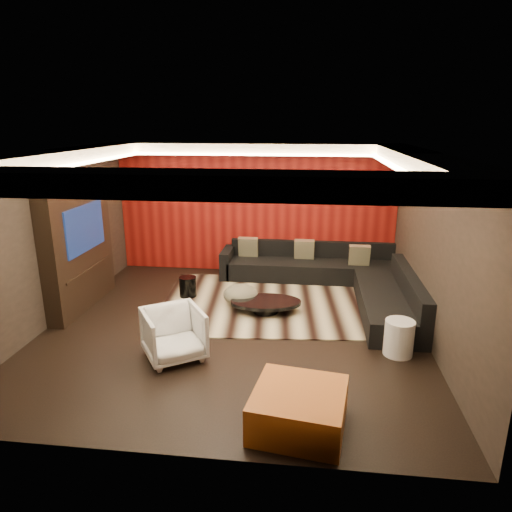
# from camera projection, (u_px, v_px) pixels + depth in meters

# --- Properties ---
(floor) EXTENTS (6.00, 6.00, 0.02)m
(floor) POSITION_uv_depth(u_px,v_px,m) (233.00, 328.00, 7.44)
(floor) COLOR black
(floor) RESTS_ON ground
(ceiling) EXTENTS (6.00, 6.00, 0.02)m
(ceiling) POSITION_uv_depth(u_px,v_px,m) (231.00, 151.00, 6.63)
(ceiling) COLOR silver
(ceiling) RESTS_ON ground
(wall_back) EXTENTS (6.00, 0.02, 2.80)m
(wall_back) POSITION_uv_depth(u_px,v_px,m) (255.00, 209.00, 9.90)
(wall_back) COLOR black
(wall_back) RESTS_ON ground
(wall_left) EXTENTS (0.02, 6.00, 2.80)m
(wall_left) POSITION_uv_depth(u_px,v_px,m) (49.00, 239.00, 7.38)
(wall_left) COLOR black
(wall_left) RESTS_ON ground
(wall_right) EXTENTS (0.02, 6.00, 2.80)m
(wall_right) POSITION_uv_depth(u_px,v_px,m) (434.00, 251.00, 6.69)
(wall_right) COLOR black
(wall_right) RESTS_ON ground
(red_feature_wall) EXTENTS (5.98, 0.05, 2.78)m
(red_feature_wall) POSITION_uv_depth(u_px,v_px,m) (255.00, 209.00, 9.86)
(red_feature_wall) COLOR #6B0C0A
(red_feature_wall) RESTS_ON ground
(soffit_back) EXTENTS (6.00, 0.60, 0.22)m
(soffit_back) POSITION_uv_depth(u_px,v_px,m) (254.00, 149.00, 9.24)
(soffit_back) COLOR silver
(soffit_back) RESTS_ON ground
(soffit_front) EXTENTS (6.00, 0.60, 0.22)m
(soffit_front) POSITION_uv_depth(u_px,v_px,m) (180.00, 184.00, 4.10)
(soffit_front) COLOR silver
(soffit_front) RESTS_ON ground
(soffit_left) EXTENTS (0.60, 4.80, 0.22)m
(soffit_left) POSITION_uv_depth(u_px,v_px,m) (57.00, 158.00, 6.97)
(soffit_left) COLOR silver
(soffit_left) RESTS_ON ground
(soffit_right) EXTENTS (0.60, 4.80, 0.22)m
(soffit_right) POSITION_uv_depth(u_px,v_px,m) (421.00, 161.00, 6.36)
(soffit_right) COLOR silver
(soffit_right) RESTS_ON ground
(cove_back) EXTENTS (4.80, 0.08, 0.04)m
(cove_back) POSITION_uv_depth(u_px,v_px,m) (251.00, 155.00, 8.94)
(cove_back) COLOR #FFD899
(cove_back) RESTS_ON ground
(cove_front) EXTENTS (4.80, 0.08, 0.04)m
(cove_front) POSITION_uv_depth(u_px,v_px,m) (190.00, 188.00, 4.45)
(cove_front) COLOR #FFD899
(cove_front) RESTS_ON ground
(cove_left) EXTENTS (0.08, 4.80, 0.04)m
(cove_left) POSITION_uv_depth(u_px,v_px,m) (79.00, 164.00, 6.96)
(cove_left) COLOR #FFD899
(cove_left) RESTS_ON ground
(cove_right) EXTENTS (0.08, 4.80, 0.04)m
(cove_right) POSITION_uv_depth(u_px,v_px,m) (396.00, 168.00, 6.42)
(cove_right) COLOR #FFD899
(cove_right) RESTS_ON ground
(tv_surround) EXTENTS (0.30, 2.00, 2.20)m
(tv_surround) POSITION_uv_depth(u_px,v_px,m) (78.00, 247.00, 8.01)
(tv_surround) COLOR black
(tv_surround) RESTS_ON ground
(tv_screen) EXTENTS (0.04, 1.30, 0.80)m
(tv_screen) POSITION_uv_depth(u_px,v_px,m) (85.00, 228.00, 7.90)
(tv_screen) COLOR black
(tv_screen) RESTS_ON ground
(tv_shelf) EXTENTS (0.04, 1.60, 0.04)m
(tv_shelf) POSITION_uv_depth(u_px,v_px,m) (89.00, 269.00, 8.11)
(tv_shelf) COLOR black
(tv_shelf) RESTS_ON ground
(rug) EXTENTS (4.23, 3.32, 0.02)m
(rug) POSITION_uv_depth(u_px,v_px,m) (272.00, 302.00, 8.45)
(rug) COLOR #BBAE89
(rug) RESTS_ON floor
(coffee_table) EXTENTS (1.35, 1.35, 0.21)m
(coffee_table) POSITION_uv_depth(u_px,v_px,m) (266.00, 306.00, 7.97)
(coffee_table) COLOR black
(coffee_table) RESTS_ON rug
(drum_stool) EXTENTS (0.43, 0.43, 0.38)m
(drum_stool) POSITION_uv_depth(u_px,v_px,m) (188.00, 287.00, 8.66)
(drum_stool) COLOR black
(drum_stool) RESTS_ON rug
(striped_pouf) EXTENTS (0.70, 0.70, 0.35)m
(striped_pouf) POSITION_uv_depth(u_px,v_px,m) (241.00, 294.00, 8.31)
(striped_pouf) COLOR beige
(striped_pouf) RESTS_ON rug
(white_side_table) EXTENTS (0.49, 0.49, 0.52)m
(white_side_table) POSITION_uv_depth(u_px,v_px,m) (399.00, 338.00, 6.51)
(white_side_table) COLOR silver
(white_side_table) RESTS_ON floor
(orange_ottoman) EXTENTS (1.12, 1.12, 0.44)m
(orange_ottoman) POSITION_uv_depth(u_px,v_px,m) (299.00, 409.00, 4.97)
(orange_ottoman) COLOR #A34715
(orange_ottoman) RESTS_ON floor
(armchair) EXTENTS (1.09, 1.09, 0.73)m
(armchair) POSITION_uv_depth(u_px,v_px,m) (174.00, 334.00, 6.39)
(armchair) COLOR silver
(armchair) RESTS_ON floor
(sectional_sofa) EXTENTS (3.65, 3.50, 0.75)m
(sectional_sofa) POSITION_uv_depth(u_px,v_px,m) (336.00, 279.00, 8.94)
(sectional_sofa) COLOR black
(sectional_sofa) RESTS_ON floor
(throw_pillows) EXTENTS (2.74, 0.57, 0.44)m
(throw_pillows) POSITION_uv_depth(u_px,v_px,m) (303.00, 250.00, 9.59)
(throw_pillows) COLOR #B8B287
(throw_pillows) RESTS_ON sectional_sofa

